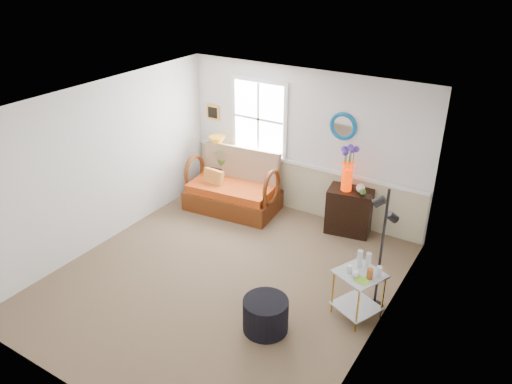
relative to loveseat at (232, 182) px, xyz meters
The scene contains 19 objects.
floor 2.24m from the loveseat, 59.72° to the right, with size 4.50×5.00×0.01m, color #76624A.
ceiling 3.00m from the loveseat, 59.72° to the right, with size 4.50×5.00×0.01m, color white.
walls 2.31m from the loveseat, 59.72° to the right, with size 4.51×5.01×2.60m.
wainscot 1.25m from the loveseat, 28.67° to the left, with size 4.46×0.02×0.90m, color #C0B791.
chair_rail 1.30m from the loveseat, 28.26° to the left, with size 4.46×0.04×0.06m, color white.
window 1.23m from the loveseat, 71.49° to the left, with size 1.14×0.06×1.44m, color white, non-canonical shape.
picture 1.44m from the loveseat, 143.88° to the left, with size 0.28×0.03×0.28m, color gold.
mirror 2.25m from the loveseat, 18.46° to the left, with size 0.47×0.47×0.07m, color #05769D.
loveseat is the anchor object (origin of this frame).
throw_pillow 0.35m from the loveseat, 157.46° to the right, with size 0.40×0.10×0.40m, color orange, non-canonical shape.
lamp_stand 0.69m from the loveseat, 148.10° to the left, with size 0.35×0.35×0.62m, color black, non-canonical shape.
table_lamp 0.79m from the loveseat, 146.76° to the left, with size 0.31×0.31×0.56m, color orange, non-canonical shape.
potted_plant 0.58m from the loveseat, 140.74° to the left, with size 0.36×0.40×0.31m, color #44732D.
cabinet 2.15m from the loveseat, ahead, with size 0.73×0.47×0.78m, color black, non-canonical shape.
flower_vase 2.16m from the loveseat, ahead, with size 0.23×0.23×0.77m, color #EA2A00, non-canonical shape.
side_table 3.45m from the loveseat, 27.70° to the right, with size 0.53×0.53×0.67m, color #B98A27, non-canonical shape.
tabletop_items 3.48m from the loveseat, 27.18° to the right, with size 0.41×0.41×0.24m, color silver, non-canonical shape.
floor_lamp 3.47m from the loveseat, 22.33° to the right, with size 0.26×0.26×1.77m, color black, non-canonical shape.
ottoman 3.29m from the loveseat, 48.44° to the right, with size 0.58×0.58×0.44m, color black.
Camera 1 is at (3.57, -4.80, 4.38)m, focal length 35.00 mm.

